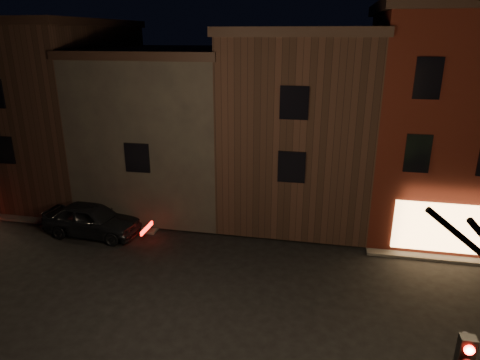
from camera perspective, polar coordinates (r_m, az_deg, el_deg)
name	(u,v)px	position (r m, az deg, el deg)	size (l,w,h in m)	color
ground	(231,309)	(15.82, -1.17, -16.84)	(120.00, 120.00, 0.00)	black
sidewalk_far_left	(59,144)	(40.81, -22.94, 4.42)	(30.00, 30.00, 0.12)	#2D2B28
corner_building	(435,118)	(22.89, 24.58, 7.56)	(6.50, 8.50, 10.50)	#42130B
row_building_a	(301,120)	(23.47, 8.11, 7.91)	(7.30, 10.30, 9.40)	black
row_building_b	(174,124)	(25.06, -8.84, 7.40)	(7.80, 10.30, 8.40)	black
row_building_c	(59,107)	(28.27, -23.02, 8.99)	(7.30, 10.30, 9.90)	black
parked_car_a	(92,219)	(21.79, -19.15, -4.99)	(1.89, 4.70, 1.60)	black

